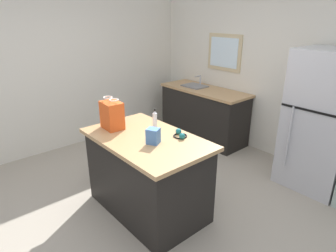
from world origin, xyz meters
TOP-DOWN VIEW (x-y plane):
  - ground at (0.00, 0.00)m, footprint 5.79×5.79m
  - back_wall at (-0.02, 2.36)m, footprint 4.82×0.13m
  - left_wall at (-2.41, 0.00)m, footprint 0.10×4.73m
  - kitchen_island at (-0.11, -0.01)m, footprint 1.38×0.85m
  - refrigerator at (0.87, 1.94)m, footprint 0.75×0.73m
  - sink_counter at (-1.13, 1.99)m, footprint 1.61×0.62m
  - shopping_bag at (-0.56, -0.14)m, footprint 0.26×0.20m
  - small_box at (0.06, -0.05)m, footprint 0.16×0.15m
  - bottle at (-0.27, 0.23)m, footprint 0.05×0.05m
  - ear_defenders at (0.11, 0.27)m, footprint 0.20×0.20m

SIDE VIEW (x-z plane):
  - ground at x=0.00m, z-range 0.00..0.00m
  - kitchen_island at x=-0.11m, z-range 0.00..0.90m
  - sink_counter at x=-1.13m, z-range -0.08..1.00m
  - refrigerator at x=0.87m, z-range 0.00..1.74m
  - ear_defenders at x=0.11m, z-range 0.88..0.95m
  - small_box at x=0.06m, z-range 0.89..1.05m
  - bottle at x=-0.27m, z-range 0.88..1.11m
  - shopping_bag at x=-0.56m, z-range 0.87..1.23m
  - left_wall at x=-2.41m, z-range 0.00..2.72m
  - back_wall at x=-0.02m, z-range 0.00..2.73m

